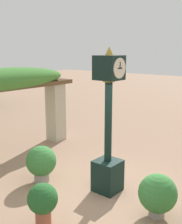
# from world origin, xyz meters

# --- Properties ---
(ground_plane) EXTENTS (60.00, 60.00, 0.00)m
(ground_plane) POSITION_xyz_m (0.00, 0.00, 0.00)
(ground_plane) COLOR #9E7A60
(pedestal_clock) EXTENTS (0.56, 0.57, 3.31)m
(pedestal_clock) POSITION_xyz_m (0.14, -0.02, 1.41)
(pedestal_clock) COLOR black
(pedestal_clock) RESTS_ON ground
(pergola) EXTENTS (5.27, 1.12, 2.73)m
(pergola) POSITION_xyz_m (0.00, 3.72, 2.06)
(pergola) COLOR #BCB299
(pergola) RESTS_ON ground
(potted_plant_near_left) EXTENTS (0.76, 0.76, 0.93)m
(potted_plant_near_left) POSITION_xyz_m (-0.54, 1.51, 0.52)
(potted_plant_near_left) COLOR gray
(potted_plant_near_left) RESTS_ON ground
(potted_plant_near_right) EXTENTS (0.77, 0.77, 0.88)m
(potted_plant_near_right) POSITION_xyz_m (-0.09, -1.41, 0.48)
(potted_plant_near_right) COLOR gray
(potted_plant_near_right) RESTS_ON ground
(potted_plant_far_left) EXTENTS (0.57, 0.57, 0.83)m
(potted_plant_far_left) POSITION_xyz_m (-1.71, 0.11, 0.49)
(potted_plant_far_left) COLOR #9E563D
(potted_plant_far_left) RESTS_ON ground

